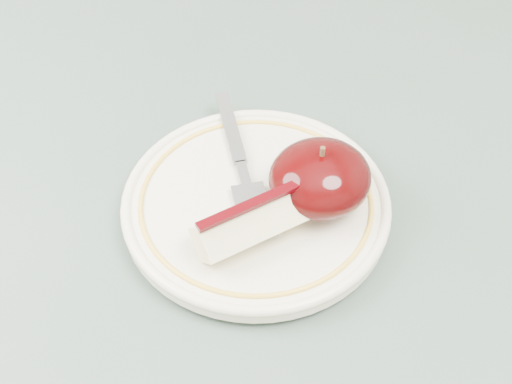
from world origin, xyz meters
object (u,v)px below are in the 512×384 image
object	(u,v)px
fork	(241,164)
plate	(256,203)
apple_half	(320,178)
table	(288,256)

from	to	relation	value
fork	plate	bearing A→B (deg)	-172.67
plate	fork	world-z (taller)	fork
apple_half	fork	distance (m)	0.08
apple_half	table	bearing A→B (deg)	111.42
plate	table	bearing A→B (deg)	16.30
plate	apple_half	distance (m)	0.06
plate	apple_half	world-z (taller)	apple_half
fork	table	bearing A→B (deg)	-119.64
table	fork	bearing A→B (deg)	140.93
table	fork	world-z (taller)	fork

